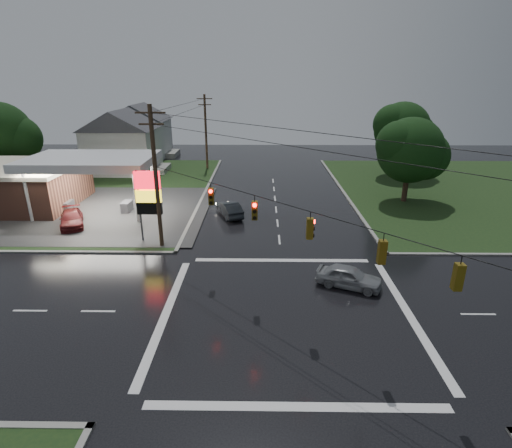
{
  "coord_description": "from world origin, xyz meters",
  "views": [
    {
      "loc": [
        -1.51,
        -19.86,
        12.86
      ],
      "look_at": [
        -1.89,
        6.66,
        3.0
      ],
      "focal_mm": 28.0,
      "sensor_mm": 36.0,
      "label": 1
    }
  ],
  "objects_px": {
    "car_north": "(229,209)",
    "house_near": "(122,141)",
    "car_crossing": "(349,277)",
    "car_pump": "(72,219)",
    "pylon_sign": "(148,195)",
    "tree_nw_behind": "(2,133)",
    "gas_station": "(27,183)",
    "tree_ne_far": "(403,130)",
    "tree_ne_near": "(412,151)",
    "house_far": "(140,130)",
    "utility_pole_nw": "(156,177)",
    "utility_pole_n": "(206,131)"
  },
  "relations": [
    {
      "from": "pylon_sign",
      "to": "tree_ne_near",
      "type": "xyz_separation_m",
      "value": [
        24.64,
        11.49,
        1.55
      ]
    },
    {
      "from": "car_north",
      "to": "house_near",
      "type": "bearing_deg",
      "value": -71.47
    },
    {
      "from": "house_near",
      "to": "car_north",
      "type": "height_order",
      "value": "house_near"
    },
    {
      "from": "utility_pole_n",
      "to": "tree_nw_behind",
      "type": "relative_size",
      "value": 1.05
    },
    {
      "from": "house_near",
      "to": "car_pump",
      "type": "xyz_separation_m",
      "value": [
        2.19,
        -22.0,
        -3.72
      ]
    },
    {
      "from": "gas_station",
      "to": "tree_nw_behind",
      "type": "height_order",
      "value": "tree_nw_behind"
    },
    {
      "from": "house_far",
      "to": "car_pump",
      "type": "height_order",
      "value": "house_far"
    },
    {
      "from": "house_near",
      "to": "tree_nw_behind",
      "type": "bearing_deg",
      "value": -155.02
    },
    {
      "from": "tree_ne_far",
      "to": "car_pump",
      "type": "bearing_deg",
      "value": -150.89
    },
    {
      "from": "tree_ne_far",
      "to": "house_near",
      "type": "bearing_deg",
      "value": 176.99
    },
    {
      "from": "tree_nw_behind",
      "to": "car_crossing",
      "type": "relative_size",
      "value": 2.39
    },
    {
      "from": "car_crossing",
      "to": "house_near",
      "type": "bearing_deg",
      "value": 60.28
    },
    {
      "from": "car_pump",
      "to": "pylon_sign",
      "type": "bearing_deg",
      "value": -46.76
    },
    {
      "from": "house_near",
      "to": "tree_nw_behind",
      "type": "xyz_separation_m",
      "value": [
        -12.89,
        -6.01,
        1.77
      ]
    },
    {
      "from": "tree_nw_behind",
      "to": "tree_ne_far",
      "type": "distance_m",
      "value": 51.15
    },
    {
      "from": "utility_pole_nw",
      "to": "house_far",
      "type": "distance_m",
      "value": 40.48
    },
    {
      "from": "car_crossing",
      "to": "utility_pole_nw",
      "type": "bearing_deg",
      "value": 87.9
    },
    {
      "from": "car_north",
      "to": "car_pump",
      "type": "height_order",
      "value": "car_north"
    },
    {
      "from": "gas_station",
      "to": "utility_pole_n",
      "type": "relative_size",
      "value": 2.5
    },
    {
      "from": "tree_ne_near",
      "to": "tree_ne_far",
      "type": "relative_size",
      "value": 0.92
    },
    {
      "from": "pylon_sign",
      "to": "house_near",
      "type": "relative_size",
      "value": 0.54
    },
    {
      "from": "gas_station",
      "to": "car_crossing",
      "type": "distance_m",
      "value": 34.18
    },
    {
      "from": "utility_pole_n",
      "to": "house_near",
      "type": "bearing_deg",
      "value": -170.09
    },
    {
      "from": "gas_station",
      "to": "tree_nw_behind",
      "type": "bearing_deg",
      "value": 128.42
    },
    {
      "from": "house_far",
      "to": "car_crossing",
      "type": "height_order",
      "value": "house_far"
    },
    {
      "from": "house_near",
      "to": "tree_ne_near",
      "type": "height_order",
      "value": "tree_ne_near"
    },
    {
      "from": "utility_pole_nw",
      "to": "car_north",
      "type": "distance_m",
      "value": 10.21
    },
    {
      "from": "car_north",
      "to": "tree_ne_near",
      "type": "bearing_deg",
      "value": 172.99
    },
    {
      "from": "pylon_sign",
      "to": "tree_ne_near",
      "type": "height_order",
      "value": "tree_ne_near"
    },
    {
      "from": "tree_ne_far",
      "to": "car_pump",
      "type": "height_order",
      "value": "tree_ne_far"
    },
    {
      "from": "pylon_sign",
      "to": "car_pump",
      "type": "bearing_deg",
      "value": 157.03
    },
    {
      "from": "utility_pole_n",
      "to": "car_north",
      "type": "bearing_deg",
      "value": -76.96
    },
    {
      "from": "utility_pole_n",
      "to": "car_north",
      "type": "height_order",
      "value": "utility_pole_n"
    },
    {
      "from": "car_pump",
      "to": "car_north",
      "type": "bearing_deg",
      "value": -12.02
    },
    {
      "from": "house_far",
      "to": "tree_ne_far",
      "type": "distance_m",
      "value": 41.57
    },
    {
      "from": "tree_ne_near",
      "to": "car_pump",
      "type": "xyz_separation_m",
      "value": [
        -32.9,
        -7.99,
        -4.88
      ]
    },
    {
      "from": "house_near",
      "to": "utility_pole_nw",
      "type": "bearing_deg",
      "value": -66.63
    },
    {
      "from": "utility_pole_nw",
      "to": "car_pump",
      "type": "height_order",
      "value": "utility_pole_nw"
    },
    {
      "from": "car_north",
      "to": "car_crossing",
      "type": "distance_m",
      "value": 16.38
    },
    {
      "from": "house_far",
      "to": "tree_ne_near",
      "type": "height_order",
      "value": "tree_ne_near"
    },
    {
      "from": "utility_pole_n",
      "to": "car_pump",
      "type": "xyz_separation_m",
      "value": [
        -9.26,
        -24.0,
        -4.78
      ]
    },
    {
      "from": "pylon_sign",
      "to": "house_far",
      "type": "distance_m",
      "value": 39.21
    },
    {
      "from": "utility_pole_nw",
      "to": "tree_ne_near",
      "type": "bearing_deg",
      "value": 27.86
    },
    {
      "from": "house_near",
      "to": "house_far",
      "type": "height_order",
      "value": "same"
    },
    {
      "from": "car_north",
      "to": "car_pump",
      "type": "xyz_separation_m",
      "value": [
        -14.13,
        -2.95,
        -0.04
      ]
    },
    {
      "from": "house_far",
      "to": "car_pump",
      "type": "distance_m",
      "value": 34.35
    },
    {
      "from": "utility_pole_nw",
      "to": "utility_pole_n",
      "type": "bearing_deg",
      "value": 90.0
    },
    {
      "from": "house_far",
      "to": "tree_nw_behind",
      "type": "distance_m",
      "value": 21.65
    },
    {
      "from": "tree_nw_behind",
      "to": "car_north",
      "type": "height_order",
      "value": "tree_nw_behind"
    },
    {
      "from": "pylon_sign",
      "to": "car_north",
      "type": "distance_m",
      "value": 9.32
    }
  ]
}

